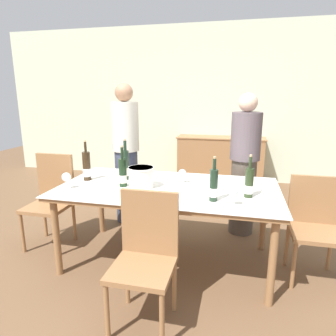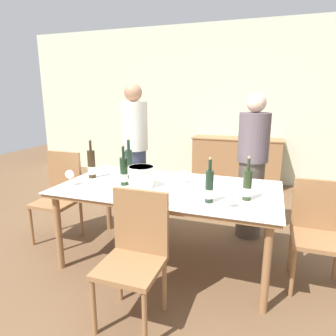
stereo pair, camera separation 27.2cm
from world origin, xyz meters
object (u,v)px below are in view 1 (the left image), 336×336
Objects in this scene: dining_table at (168,193)px; wine_bottle_3 at (126,165)px; sideboard_cabinet at (220,160)px; chair_near_front at (146,250)px; wine_bottle_1 at (123,173)px; wine_glass_0 at (66,177)px; ice_bucket at (141,177)px; wine_bottle_4 at (249,183)px; person_host at (126,155)px; chair_left_end at (52,195)px; chair_right_end at (314,221)px; wine_glass_1 at (182,174)px; wine_glass_2 at (234,192)px; wine_bottle_0 at (87,167)px; person_guest_left at (244,166)px; wine_bottle_2 at (214,186)px.

wine_bottle_3 is (-0.47, 0.15, 0.20)m from dining_table.
chair_near_front is at bearing -94.67° from sideboard_cabinet.
wine_glass_0 is at bearing -158.28° from wine_bottle_1.
wine_bottle_4 reaches higher than ice_bucket.
person_host is (-0.32, 0.91, -0.02)m from wine_bottle_1.
person_host is (-0.73, 0.83, 0.17)m from dining_table.
dining_table is 1.31m from chair_left_end.
chair_right_end is at bearing 9.05° from wine_glass_0.
sideboard_cabinet is at bearing 59.24° from chair_left_end.
chair_right_end is (1.30, 0.09, -0.18)m from dining_table.
person_host is (-0.83, 0.68, 0.01)m from wine_glass_1.
chair_left_end is at bearing 166.99° from wine_glass_2.
dining_table is at bearing -176.24° from chair_right_end.
chair_left_end is (-1.40, -0.06, -0.30)m from wine_glass_1.
person_host is (0.57, 0.74, 0.32)m from chair_left_end.
wine_glass_1 is at bearing 6.89° from wine_bottle_0.
wine_glass_0 reaches higher than chair_right_end.
sideboard_cabinet is 3.57m from chair_near_front.
wine_glass_1 is (0.34, 0.23, -0.01)m from ice_bucket.
wine_bottle_4 is (0.95, -0.05, 0.02)m from ice_bucket.
sideboard_cabinet is at bearing 85.33° from chair_near_front.
wine_bottle_1 reaches higher than wine_glass_0.
ice_bucket is 0.33m from wine_bottle_3.
wine_glass_2 is at bearing -13.01° from chair_left_end.
dining_table is at bearing -18.01° from wine_bottle_3.
chair_left_end reaches higher than wine_glass_2.
wine_glass_0 is 1.48m from wine_glass_2.
wine_bottle_0 is at bearing -152.93° from person_guest_left.
person_guest_left is at bearing 129.52° from chair_right_end.
chair_near_front is at bearing -137.02° from wine_bottle_4.
chair_right_end is at bearing -70.00° from sideboard_cabinet.
wine_bottle_4 is at bearing -5.82° from wine_bottle_0.
wine_bottle_1 is 1.42m from person_guest_left.
wine_bottle_2 is at bearing -0.60° from wine_glass_0.
chair_right_end is at bearing 19.26° from wine_bottle_4.
wine_glass_2 is (1.01, -0.27, -0.02)m from wine_bottle_1.
person_host is (-1.33, 1.18, 0.00)m from wine_glass_2.
chair_right_end reaches higher than sideboard_cabinet.
wine_glass_2 is 1.97m from chair_left_end.
person_host is at bearing 131.16° from dining_table.
wine_bottle_1 is 0.96m from person_host.
ice_bucket is 0.41m from wine_glass_1.
sideboard_cabinet is 3.15m from chair_left_end.
wine_glass_1 reaches higher than dining_table.
wine_bottle_4 is at bearing -33.39° from person_host.
wine_bottle_3 is at bearing 17.15° from wine_bottle_0.
sideboard_cabinet is 1.59× the size of chair_left_end.
wine_bottle_0 reaches higher than wine_bottle_1.
person_host reaches higher than wine_glass_0.
wine_bottle_1 reaches higher than ice_bucket.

